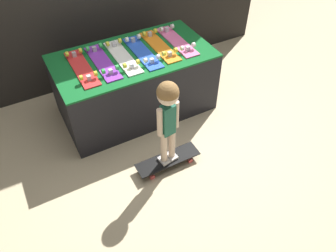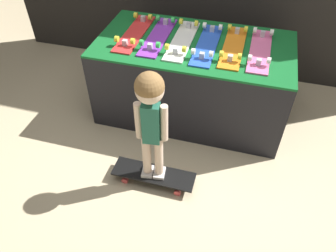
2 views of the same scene
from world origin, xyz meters
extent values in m
plane|color=beige|center=(0.00, 0.00, 0.00)|extent=(16.00, 16.00, 0.00)
cube|color=black|center=(0.00, 0.54, 0.37)|extent=(1.74, 0.94, 0.74)
cube|color=#146028|center=(0.00, 0.54, 0.75)|extent=(1.74, 0.94, 0.02)
cube|color=red|center=(-0.56, 0.55, 0.77)|extent=(0.17, 0.73, 0.01)
cube|color=#B7B7BC|center=(-0.56, 0.79, 0.80)|extent=(0.04, 0.04, 0.05)
cylinder|color=yellow|center=(-0.49, 0.79, 0.83)|extent=(0.03, 0.05, 0.05)
cylinder|color=yellow|center=(-0.64, 0.79, 0.83)|extent=(0.03, 0.05, 0.05)
cube|color=#B7B7BC|center=(-0.56, 0.31, 0.80)|extent=(0.04, 0.04, 0.05)
cylinder|color=yellow|center=(-0.49, 0.31, 0.83)|extent=(0.03, 0.05, 0.05)
cylinder|color=yellow|center=(-0.64, 0.31, 0.83)|extent=(0.03, 0.05, 0.05)
cube|color=purple|center=(-0.34, 0.55, 0.77)|extent=(0.17, 0.73, 0.01)
cube|color=#B7B7BC|center=(-0.34, 0.79, 0.80)|extent=(0.04, 0.04, 0.05)
cylinder|color=green|center=(-0.27, 0.79, 0.83)|extent=(0.03, 0.05, 0.05)
cylinder|color=green|center=(-0.41, 0.79, 0.83)|extent=(0.03, 0.05, 0.05)
cube|color=#B7B7BC|center=(-0.34, 0.31, 0.80)|extent=(0.04, 0.04, 0.05)
cylinder|color=green|center=(-0.27, 0.31, 0.83)|extent=(0.03, 0.05, 0.05)
cylinder|color=green|center=(-0.41, 0.31, 0.83)|extent=(0.03, 0.05, 0.05)
cube|color=white|center=(-0.11, 0.54, 0.77)|extent=(0.17, 0.73, 0.01)
cube|color=#B7B7BC|center=(-0.11, 0.78, 0.80)|extent=(0.04, 0.04, 0.05)
cylinder|color=yellow|center=(-0.04, 0.78, 0.83)|extent=(0.03, 0.05, 0.05)
cylinder|color=yellow|center=(-0.19, 0.78, 0.83)|extent=(0.03, 0.05, 0.05)
cube|color=#B7B7BC|center=(-0.11, 0.30, 0.80)|extent=(0.04, 0.04, 0.05)
cylinder|color=yellow|center=(-0.04, 0.30, 0.83)|extent=(0.03, 0.05, 0.05)
cylinder|color=yellow|center=(-0.19, 0.30, 0.83)|extent=(0.03, 0.05, 0.05)
cube|color=blue|center=(0.11, 0.52, 0.77)|extent=(0.17, 0.73, 0.01)
cube|color=#B7B7BC|center=(0.11, 0.76, 0.80)|extent=(0.04, 0.04, 0.05)
cylinder|color=white|center=(0.19, 0.76, 0.83)|extent=(0.03, 0.05, 0.05)
cylinder|color=white|center=(0.04, 0.76, 0.83)|extent=(0.03, 0.05, 0.05)
cube|color=#B7B7BC|center=(0.11, 0.28, 0.80)|extent=(0.04, 0.04, 0.05)
cylinder|color=white|center=(0.19, 0.28, 0.83)|extent=(0.03, 0.05, 0.05)
cylinder|color=white|center=(0.04, 0.28, 0.83)|extent=(0.03, 0.05, 0.05)
cube|color=orange|center=(0.34, 0.55, 0.77)|extent=(0.17, 0.73, 0.01)
cube|color=#B7B7BC|center=(0.34, 0.79, 0.80)|extent=(0.04, 0.04, 0.05)
cylinder|color=yellow|center=(0.41, 0.79, 0.83)|extent=(0.03, 0.05, 0.05)
cylinder|color=yellow|center=(0.27, 0.79, 0.83)|extent=(0.03, 0.05, 0.05)
cube|color=#B7B7BC|center=(0.34, 0.31, 0.80)|extent=(0.04, 0.04, 0.05)
cylinder|color=yellow|center=(0.41, 0.31, 0.83)|extent=(0.03, 0.05, 0.05)
cylinder|color=yellow|center=(0.27, 0.31, 0.83)|extent=(0.03, 0.05, 0.05)
cube|color=pink|center=(0.56, 0.55, 0.77)|extent=(0.17, 0.73, 0.01)
cube|color=#B7B7BC|center=(0.56, 0.79, 0.80)|extent=(0.04, 0.04, 0.05)
cylinder|color=white|center=(0.64, 0.79, 0.83)|extent=(0.03, 0.05, 0.05)
cylinder|color=white|center=(0.49, 0.79, 0.83)|extent=(0.03, 0.05, 0.05)
cube|color=#B7B7BC|center=(0.56, 0.31, 0.80)|extent=(0.04, 0.04, 0.05)
cylinder|color=white|center=(0.64, 0.31, 0.83)|extent=(0.03, 0.05, 0.05)
cylinder|color=white|center=(0.49, 0.31, 0.83)|extent=(0.03, 0.05, 0.05)
cube|color=black|center=(-0.09, -0.44, 0.08)|extent=(0.68, 0.20, 0.01)
cube|color=#B7B7BC|center=(0.13, -0.44, 0.05)|extent=(0.04, 0.04, 0.05)
cylinder|color=#D84C4C|center=(0.13, -0.36, 0.03)|extent=(0.05, 0.03, 0.05)
cylinder|color=#D84C4C|center=(0.13, -0.52, 0.03)|extent=(0.05, 0.03, 0.05)
cube|color=#B7B7BC|center=(-0.32, -0.44, 0.05)|extent=(0.04, 0.04, 0.05)
cylinder|color=#D84C4C|center=(-0.32, -0.36, 0.03)|extent=(0.05, 0.03, 0.05)
cylinder|color=#D84C4C|center=(-0.32, -0.52, 0.03)|extent=(0.05, 0.03, 0.05)
cube|color=silver|center=(-0.04, -0.43, 0.11)|extent=(0.10, 0.13, 0.03)
cylinder|color=beige|center=(-0.04, -0.43, 0.31)|extent=(0.07, 0.07, 0.39)
cube|color=silver|center=(-0.14, -0.45, 0.11)|extent=(0.10, 0.13, 0.03)
cylinder|color=beige|center=(-0.14, -0.45, 0.31)|extent=(0.07, 0.07, 0.39)
cube|color=#236651|center=(-0.09, -0.44, 0.65)|extent=(0.14, 0.10, 0.34)
cylinder|color=beige|center=(0.00, -0.43, 0.66)|extent=(0.05, 0.05, 0.31)
cylinder|color=beige|center=(-0.18, -0.45, 0.66)|extent=(0.05, 0.05, 0.31)
sphere|color=beige|center=(-0.09, -0.44, 0.94)|extent=(0.19, 0.19, 0.19)
sphere|color=olive|center=(-0.09, -0.44, 0.97)|extent=(0.20, 0.20, 0.20)
camera|label=1|loc=(-1.13, -2.35, 2.70)|focal=35.00mm
camera|label=2|loc=(0.47, -2.02, 2.21)|focal=35.00mm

